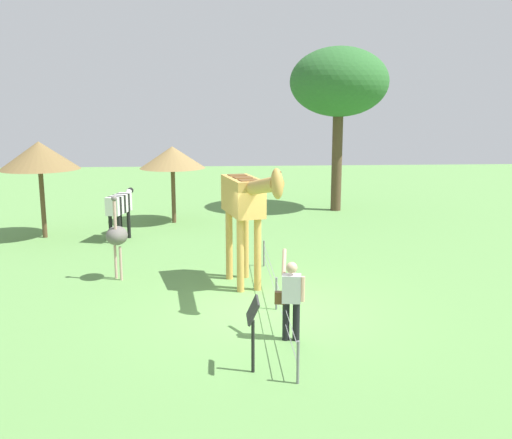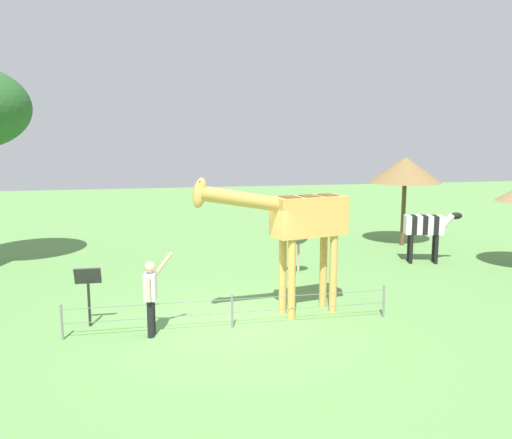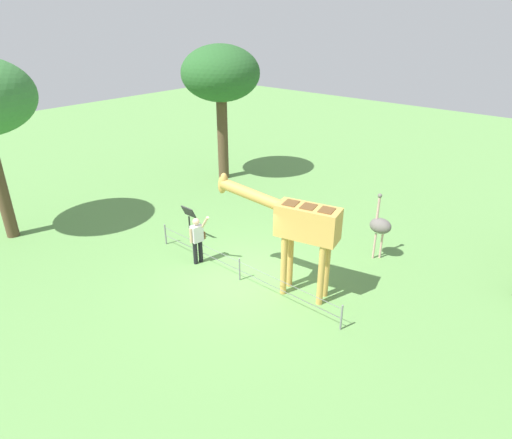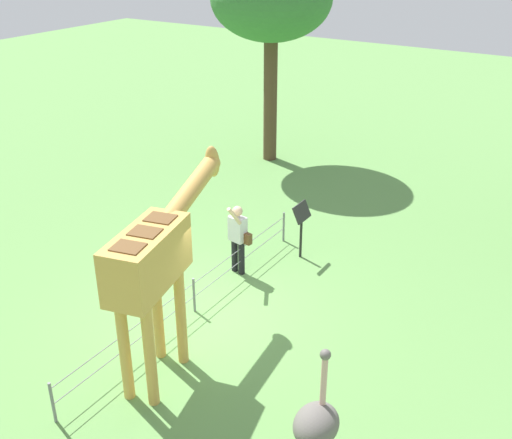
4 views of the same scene
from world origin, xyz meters
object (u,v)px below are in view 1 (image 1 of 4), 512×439
at_px(zebra, 120,206).
at_px(info_sign, 253,320).
at_px(shade_hut_far, 39,156).
at_px(ostrich, 117,236).
at_px(visitor, 291,296).
at_px(giraffe, 246,203).
at_px(shade_hut_near, 172,158).
at_px(tree_west, 339,83).

height_order(zebra, info_sign, zebra).
distance_m(zebra, shade_hut_far, 3.21).
bearing_deg(ostrich, shade_hut_far, -146.47).
bearing_deg(ostrich, visitor, 43.57).
relative_size(visitor, ostrich, 0.78).
distance_m(giraffe, info_sign, 4.80).
distance_m(visitor, zebra, 9.90).
height_order(zebra, shade_hut_far, shade_hut_far).
relative_size(ostrich, shade_hut_far, 0.68).
relative_size(ostrich, info_sign, 1.70).
relative_size(zebra, ostrich, 0.81).
relative_size(visitor, info_sign, 1.32).
bearing_deg(ostrich, shade_hut_near, 172.76).
height_order(giraffe, ostrich, giraffe).
bearing_deg(giraffe, shade_hut_near, -163.72).
height_order(visitor, tree_west, tree_west).
bearing_deg(shade_hut_near, giraffe, 16.28).
bearing_deg(tree_west, giraffe, -22.95).
distance_m(giraffe, zebra, 6.79).
bearing_deg(shade_hut_near, visitor, 15.05).
xyz_separation_m(visitor, shade_hut_far, (-9.28, -7.37, 1.91)).
distance_m(shade_hut_far, info_sign, 12.60).
bearing_deg(ostrich, giraffe, 74.61).
bearing_deg(shade_hut_near, ostrich, -7.24).
xyz_separation_m(ostrich, tree_west, (-9.47, 7.72, 4.19)).
bearing_deg(giraffe, tree_west, 157.05).
distance_m(zebra, shade_hut_near, 3.49).
bearing_deg(shade_hut_near, zebra, -29.49).
xyz_separation_m(shade_hut_near, tree_west, (-2.18, 6.79, 2.85)).
bearing_deg(info_sign, giraffe, 178.56).
height_order(giraffe, visitor, giraffe).
distance_m(ostrich, shade_hut_near, 7.47).
distance_m(shade_hut_far, tree_west, 12.18).
xyz_separation_m(visitor, shade_hut_near, (-11.52, -3.10, 1.62)).
xyz_separation_m(giraffe, info_sign, (4.64, -0.12, -1.22)).
relative_size(visitor, tree_west, 0.25).
distance_m(visitor, shade_hut_near, 12.03).
xyz_separation_m(tree_west, info_sign, (15.02, -4.51, -4.42)).
bearing_deg(info_sign, shade_hut_far, -148.29).
distance_m(shade_hut_near, tree_west, 7.68).
xyz_separation_m(giraffe, ostrich, (-0.91, -3.32, -1.00)).
bearing_deg(visitor, ostrich, -136.43).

